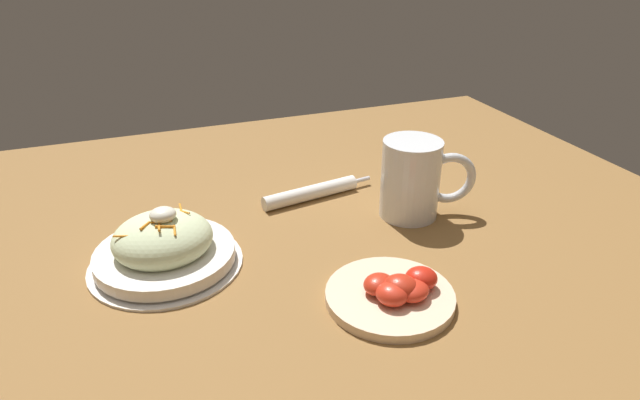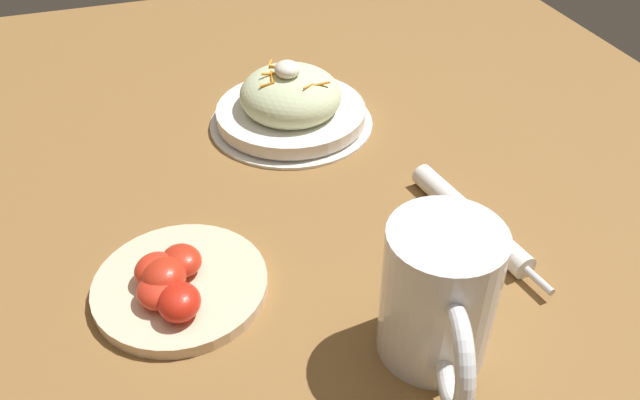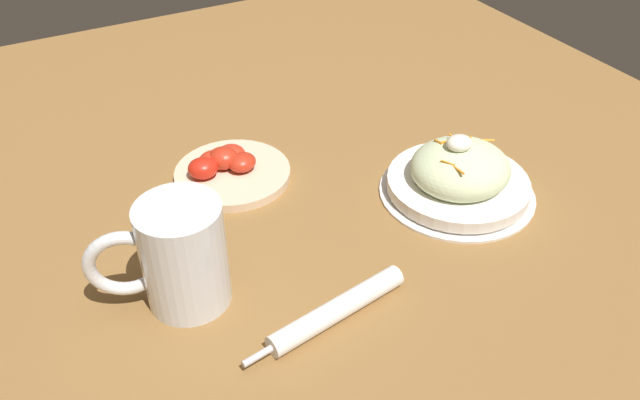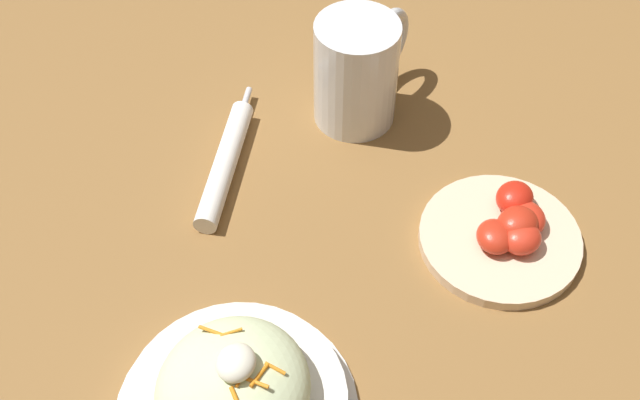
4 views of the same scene
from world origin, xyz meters
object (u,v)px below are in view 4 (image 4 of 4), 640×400
Objects in this scene: salad_plate at (234,396)px; tomato_plate at (506,232)px; beer_mug at (357,76)px; napkin_roll at (225,163)px.

tomato_plate is (0.27, -0.20, -0.02)m from salad_plate.
napkin_roll is at bearing 140.80° from beer_mug.
napkin_roll is at bearing 90.07° from tomato_plate.
tomato_plate is at bearing -123.81° from beer_mug.
tomato_plate is at bearing -89.93° from napkin_roll.
beer_mug is 0.25m from tomato_plate.
salad_plate is 0.33m from tomato_plate.
beer_mug is 0.72× the size of napkin_roll.
salad_plate reaches higher than napkin_roll.
napkin_roll is (-0.14, 0.11, -0.05)m from beer_mug.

